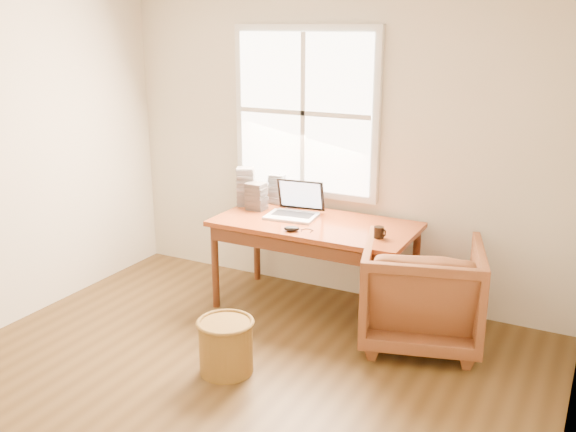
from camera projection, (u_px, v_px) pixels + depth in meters
name	position (u px, v px, depth m)	size (l,w,h in m)	color
room_shell	(187.00, 202.00, 3.55)	(4.04, 4.54, 2.64)	#533C1C
desk	(315.00, 224.00, 5.10)	(1.60, 0.80, 0.04)	brown
armchair	(421.00, 293.00, 4.66)	(0.83, 0.86, 0.78)	brown
wicker_stool	(226.00, 347.00, 4.31)	(0.36, 0.36, 0.36)	olive
laptop	(291.00, 200.00, 5.17)	(0.39, 0.41, 0.30)	silver
mouse	(292.00, 229.00, 4.87)	(0.12, 0.07, 0.04)	black
coffee_mug	(379.00, 232.00, 4.71)	(0.08, 0.08, 0.08)	black
cd_stack_a	(278.00, 189.00, 5.59)	(0.13, 0.12, 0.26)	#B6BCC3
cd_stack_b	(256.00, 196.00, 5.41)	(0.15, 0.13, 0.23)	#242428
cd_stack_c	(246.00, 187.00, 5.53)	(0.14, 0.13, 0.33)	#A4A2B0
cd_stack_d	(295.00, 197.00, 5.50)	(0.14, 0.12, 0.17)	silver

